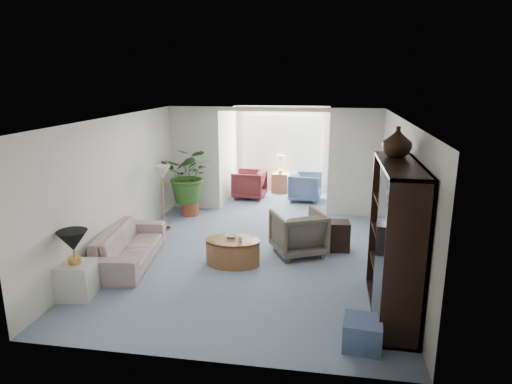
% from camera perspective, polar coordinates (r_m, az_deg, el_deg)
% --- Properties ---
extents(floor, '(6.00, 6.00, 0.00)m').
position_cam_1_polar(floor, '(8.12, -0.70, -8.59)').
color(floor, '#7F93A8').
rests_on(floor, ground).
extents(sunroom_floor, '(2.60, 2.60, 0.00)m').
position_cam_1_polar(sunroom_floor, '(11.96, 2.73, -0.99)').
color(sunroom_floor, '#7F93A8').
rests_on(sunroom_floor, ground).
extents(back_pier_left, '(1.20, 0.12, 2.50)m').
position_cam_1_polar(back_pier_left, '(11.02, -7.76, 4.22)').
color(back_pier_left, silver).
rests_on(back_pier_left, ground).
extents(back_pier_right, '(1.20, 0.12, 2.50)m').
position_cam_1_polar(back_pier_right, '(10.55, 12.42, 3.57)').
color(back_pier_right, silver).
rests_on(back_pier_right, ground).
extents(back_header, '(2.60, 0.12, 0.10)m').
position_cam_1_polar(back_header, '(10.47, 2.17, 10.44)').
color(back_header, silver).
rests_on(back_header, back_pier_left).
extents(window_pane, '(2.20, 0.02, 1.50)m').
position_cam_1_polar(window_pane, '(12.73, 3.38, 6.38)').
color(window_pane, white).
extents(window_blinds, '(2.20, 0.02, 1.50)m').
position_cam_1_polar(window_blinds, '(12.70, 3.36, 6.36)').
color(window_blinds, white).
extents(framed_picture, '(0.04, 0.50, 0.40)m').
position_cam_1_polar(framed_picture, '(7.50, 17.99, 2.37)').
color(framed_picture, beige).
extents(sofa, '(1.10, 2.20, 0.62)m').
position_cam_1_polar(sofa, '(8.23, -15.81, -6.53)').
color(sofa, '#BEAFA1').
rests_on(sofa, ground).
extents(end_table, '(0.54, 0.54, 0.53)m').
position_cam_1_polar(end_table, '(7.25, -21.78, -10.34)').
color(end_table, silver).
rests_on(end_table, ground).
extents(table_lamp, '(0.44, 0.44, 0.30)m').
position_cam_1_polar(table_lamp, '(7.02, -22.25, -5.76)').
color(table_lamp, black).
rests_on(table_lamp, end_table).
extents(floor_lamp, '(0.36, 0.36, 0.28)m').
position_cam_1_polar(floor_lamp, '(9.52, -11.83, 2.44)').
color(floor_lamp, beige).
rests_on(floor_lamp, ground).
extents(coffee_table, '(1.14, 1.14, 0.45)m').
position_cam_1_polar(coffee_table, '(7.88, -2.97, -7.59)').
color(coffee_table, olive).
rests_on(coffee_table, ground).
extents(coffee_bowl, '(0.24, 0.24, 0.05)m').
position_cam_1_polar(coffee_bowl, '(7.89, -3.19, -5.61)').
color(coffee_bowl, silver).
rests_on(coffee_bowl, coffee_table).
extents(coffee_cup, '(0.11, 0.11, 0.09)m').
position_cam_1_polar(coffee_cup, '(7.66, -2.05, -6.07)').
color(coffee_cup, silver).
rests_on(coffee_cup, coffee_table).
extents(wingback_chair, '(1.17, 1.18, 0.81)m').
position_cam_1_polar(wingback_chair, '(8.29, 5.38, -5.16)').
color(wingback_chair, '#685F52').
rests_on(wingback_chair, ground).
extents(side_table_dark, '(0.50, 0.42, 0.56)m').
position_cam_1_polar(side_table_dark, '(8.60, 10.19, -5.50)').
color(side_table_dark, black).
rests_on(side_table_dark, ground).
extents(entertainment_cabinet, '(0.50, 1.89, 2.10)m').
position_cam_1_polar(entertainment_cabinet, '(6.31, 17.24, -5.93)').
color(entertainment_cabinet, black).
rests_on(entertainment_cabinet, ground).
extents(cabinet_urn, '(0.40, 0.40, 0.42)m').
position_cam_1_polar(cabinet_urn, '(6.49, 17.50, 6.10)').
color(cabinet_urn, black).
rests_on(cabinet_urn, entertainment_cabinet).
extents(ottoman, '(0.50, 0.50, 0.36)m').
position_cam_1_polar(ottoman, '(5.80, 13.36, -17.07)').
color(ottoman, slate).
rests_on(ottoman, ground).
extents(plant_pot, '(0.40, 0.40, 0.32)m').
position_cam_1_polar(plant_pot, '(10.72, -8.34, -2.07)').
color(plant_pot, brown).
rests_on(plant_pot, ground).
extents(house_plant, '(1.17, 1.02, 1.30)m').
position_cam_1_polar(house_plant, '(10.52, -8.50, 2.17)').
color(house_plant, '#2E591E').
rests_on(house_plant, plant_pot).
extents(sunroom_chair_blue, '(0.86, 0.84, 0.74)m').
position_cam_1_polar(sunroom_chair_blue, '(11.87, 6.30, 0.65)').
color(sunroom_chair_blue, slate).
rests_on(sunroom_chair_blue, ground).
extents(sunroom_chair_maroon, '(0.88, 0.86, 0.75)m').
position_cam_1_polar(sunroom_chair_maroon, '(12.03, -0.84, 0.97)').
color(sunroom_chair_maroon, maroon).
rests_on(sunroom_chair_maroon, ground).
extents(sunroom_table, '(0.47, 0.38, 0.55)m').
position_cam_1_polar(sunroom_table, '(12.68, 3.10, 1.16)').
color(sunroom_table, olive).
rests_on(sunroom_table, ground).
extents(shelf_clutter, '(0.30, 0.92, 1.06)m').
position_cam_1_polar(shelf_clutter, '(6.08, 17.04, -7.41)').
color(shelf_clutter, '#312A26').
rests_on(shelf_clutter, entertainment_cabinet).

